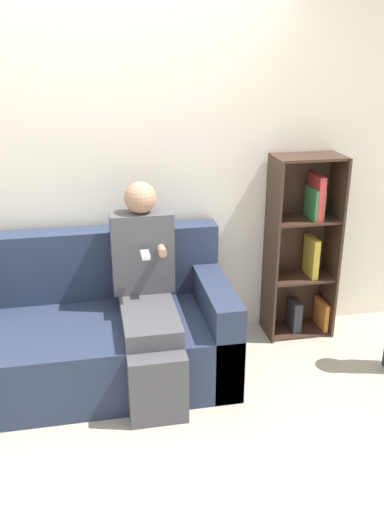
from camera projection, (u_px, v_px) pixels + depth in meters
ground_plane at (121, 425)px, 3.12m from camera, size 14.00×14.00×0.00m
back_wall at (101, 168)px, 3.59m from camera, size 10.00×0.06×2.55m
couch at (63, 337)px, 3.46m from camera, size 2.14×0.90×0.90m
adult_seated at (147, 289)px, 3.33m from camera, size 0.39×0.83×1.26m
bookshelf at (303, 247)px, 3.92m from camera, size 0.48×0.30×1.34m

